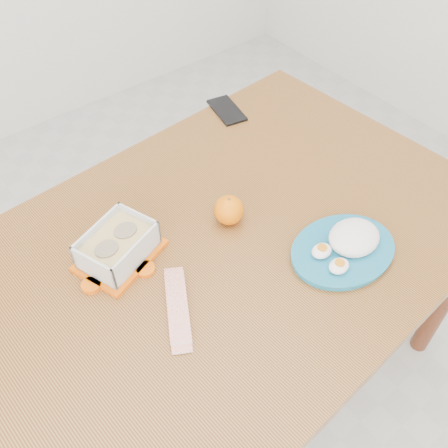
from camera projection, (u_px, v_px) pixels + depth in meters
ground at (225, 351)px, 1.85m from camera, size 3.50×3.50×0.00m
dining_table at (224, 261)px, 1.29m from camera, size 1.43×1.01×0.75m
food_container at (118, 246)px, 1.17m from camera, size 0.23×0.20×0.08m
orange_fruit at (229, 210)px, 1.25m from camera, size 0.08×0.08×0.08m
rice_plate at (347, 245)px, 1.19m from camera, size 0.29×0.29×0.07m
candy_bar at (178, 307)px, 1.09m from camera, size 0.13×0.18×0.02m
smartphone at (227, 110)px, 1.60m from camera, size 0.10×0.16×0.01m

